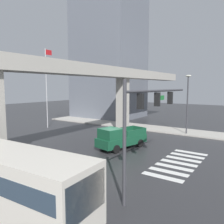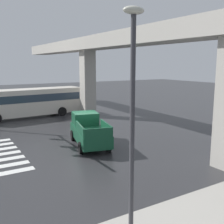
{
  "view_description": "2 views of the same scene",
  "coord_description": "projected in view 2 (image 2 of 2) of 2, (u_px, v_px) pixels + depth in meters",
  "views": [
    {
      "loc": [
        -16.75,
        -11.52,
        5.86
      ],
      "look_at": [
        1.79,
        1.27,
        3.31
      ],
      "focal_mm": 36.14,
      "sensor_mm": 36.0,
      "label": 1
    },
    {
      "loc": [
        17.56,
        -8.43,
        5.58
      ],
      "look_at": [
        1.09,
        1.45,
        2.19
      ],
      "focal_mm": 43.73,
      "sensor_mm": 36.0,
      "label": 2
    }
  ],
  "objects": [
    {
      "name": "city_bus",
      "position": [
        31.0,
        101.0,
        28.78
      ],
      "size": [
        3.28,
        10.94,
        2.99
      ],
      "color": "beige",
      "rests_on": "ground"
    },
    {
      "name": "pickup_truck",
      "position": [
        89.0,
        130.0,
        19.08
      ],
      "size": [
        5.4,
        3.05,
        2.08
      ],
      "color": "#14472D",
      "rests_on": "ground"
    },
    {
      "name": "ground_plane",
      "position": [
        88.0,
        141.0,
        20.07
      ],
      "size": [
        120.0,
        120.0,
        0.0
      ],
      "primitive_type": "plane",
      "color": "#2D2D30"
    },
    {
      "name": "elevated_overpass",
      "position": [
        136.0,
        45.0,
        21.02
      ],
      "size": [
        51.82,
        2.34,
        8.19
      ],
      "color": "#ADA89E",
      "rests_on": "ground"
    },
    {
      "name": "street_lamp_near_corner",
      "position": [
        133.0,
        98.0,
        8.36
      ],
      "size": [
        0.44,
        0.7,
        7.24
      ],
      "color": "#38383D",
      "rests_on": "ground"
    }
  ]
}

